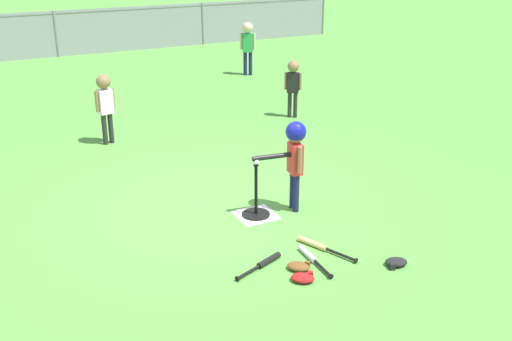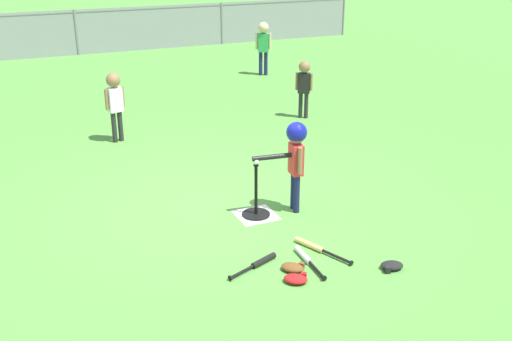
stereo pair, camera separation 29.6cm
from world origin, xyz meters
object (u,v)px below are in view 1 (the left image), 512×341
at_px(glove_by_plate, 299,266).
at_px(glove_tossed_aside, 396,262).
at_px(spare_bat_wood, 318,246).
at_px(baseball_on_tee, 256,161).
at_px(fielder_near_left, 293,81).
at_px(batter_child, 295,148).
at_px(spare_bat_silver, 311,257).
at_px(batting_tee, 256,208).
at_px(spare_bat_black, 265,263).
at_px(fielder_deep_left, 105,100).
at_px(glove_near_bats, 303,278).
at_px(fielder_near_right, 248,41).

relative_size(glove_by_plate, glove_tossed_aside, 1.06).
bearing_deg(glove_tossed_aside, spare_bat_wood, 128.10).
xyz_separation_m(baseball_on_tee, fielder_near_left, (2.30, 3.18, -0.02)).
distance_m(batter_child, spare_bat_silver, 1.36).
relative_size(fielder_near_left, spare_bat_wood, 1.46).
xyz_separation_m(batting_tee, spare_bat_silver, (0.04, -1.13, -0.06)).
xyz_separation_m(fielder_near_left, glove_tossed_aside, (-1.59, -4.78, -0.60)).
xyz_separation_m(spare_bat_black, glove_tossed_aside, (1.14, -0.57, 0.01)).
height_order(batting_tee, spare_bat_black, batting_tee).
relative_size(spare_bat_silver, spare_bat_wood, 0.92).
height_order(fielder_deep_left, spare_bat_black, fielder_deep_left).
bearing_deg(glove_tossed_aside, spare_bat_silver, 145.49).
relative_size(batter_child, spare_bat_black, 1.82).
distance_m(fielder_near_left, spare_bat_silver, 4.91).
relative_size(spare_bat_silver, spare_bat_black, 1.06).
bearing_deg(glove_near_bats, batting_tee, 80.79).
distance_m(baseball_on_tee, spare_bat_wood, 1.18).
height_order(baseball_on_tee, fielder_near_left, fielder_near_left).
distance_m(spare_bat_wood, spare_bat_black, 0.65).
xyz_separation_m(spare_bat_silver, glove_tossed_aside, (0.68, -0.47, 0.01)).
height_order(spare_bat_black, glove_near_bats, glove_near_bats).
bearing_deg(fielder_deep_left, batting_tee, -74.66).
relative_size(fielder_near_right, fielder_deep_left, 1.10).
height_order(batter_child, fielder_near_left, batter_child).
distance_m(fielder_near_right, spare_bat_black, 8.30).
height_order(glove_by_plate, glove_tossed_aside, same).
relative_size(spare_bat_black, glove_tossed_aside, 2.28).
relative_size(batter_child, glove_near_bats, 3.92).
relative_size(fielder_near_right, spare_bat_wood, 1.72).
height_order(baseball_on_tee, spare_bat_wood, baseball_on_tee).
xyz_separation_m(spare_bat_wood, glove_by_plate, (-0.39, -0.27, 0.01)).
relative_size(glove_near_bats, glove_tossed_aside, 1.06).
relative_size(batter_child, fielder_near_right, 0.91).
relative_size(spare_bat_wood, glove_near_bats, 2.49).
bearing_deg(spare_bat_black, fielder_deep_left, 96.23).
relative_size(baseball_on_tee, glove_by_plate, 0.27).
bearing_deg(glove_by_plate, spare_bat_silver, 29.00).
xyz_separation_m(fielder_near_right, glove_by_plate, (-3.21, -7.72, -0.72)).
relative_size(fielder_near_left, glove_tossed_aside, 3.85).
bearing_deg(fielder_near_right, spare_bat_black, -114.84).
relative_size(batter_child, glove_by_plate, 3.94).
bearing_deg(spare_bat_wood, batting_tee, 103.07).
bearing_deg(spare_bat_wood, batter_child, 75.87).
bearing_deg(fielder_deep_left, baseball_on_tee, -74.66).
xyz_separation_m(fielder_near_left, spare_bat_silver, (-2.27, -4.31, -0.61)).
height_order(fielder_near_right, spare_bat_black, fielder_near_right).
height_order(spare_bat_silver, glove_tossed_aside, glove_tossed_aside).
relative_size(baseball_on_tee, fielder_deep_left, 0.07).
bearing_deg(baseball_on_tee, spare_bat_silver, -88.14).
bearing_deg(fielder_deep_left, fielder_near_right, 39.55).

